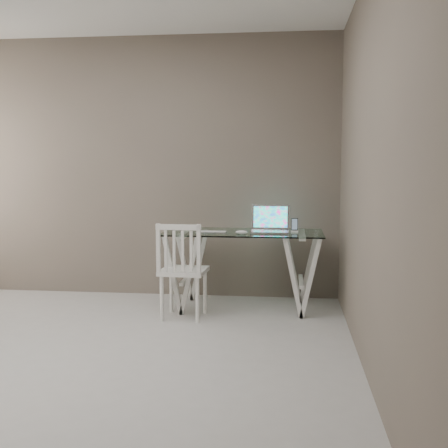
# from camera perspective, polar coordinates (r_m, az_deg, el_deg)

# --- Properties ---
(room) EXTENTS (4.50, 4.52, 2.71)m
(room) POSITION_cam_1_polar(r_m,az_deg,el_deg) (3.89, -17.17, 10.72)
(room) COLOR #ABA8A4
(room) RESTS_ON ground
(desk) EXTENTS (1.50, 0.70, 0.75)m
(desk) POSITION_cam_1_polar(r_m,az_deg,el_deg) (5.38, 1.96, -4.63)
(desk) COLOR silver
(desk) RESTS_ON ground
(chair) EXTENTS (0.42, 0.42, 0.87)m
(chair) POSITION_cam_1_polar(r_m,az_deg,el_deg) (5.01, -4.31, -4.32)
(chair) COLOR white
(chair) RESTS_ON ground
(laptop) EXTENTS (0.36, 0.30, 0.25)m
(laptop) POSITION_cam_1_polar(r_m,az_deg,el_deg) (5.34, 4.71, -0.14)
(laptop) COLOR #B8B8BC
(laptop) RESTS_ON desk
(keyboard) EXTENTS (0.29, 0.12, 0.01)m
(keyboard) POSITION_cam_1_polar(r_m,az_deg,el_deg) (5.29, -1.29, -0.80)
(keyboard) COLOR silver
(keyboard) RESTS_ON desk
(mouse) EXTENTS (0.11, 0.07, 0.04)m
(mouse) POSITION_cam_1_polar(r_m,az_deg,el_deg) (5.14, 1.79, -0.84)
(mouse) COLOR silver
(mouse) RESTS_ON desk
(phone_dock) EXTENTS (0.07, 0.07, 0.13)m
(phone_dock) POSITION_cam_1_polar(r_m,az_deg,el_deg) (5.34, 7.18, -0.43)
(phone_dock) COLOR white
(phone_dock) RESTS_ON desk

